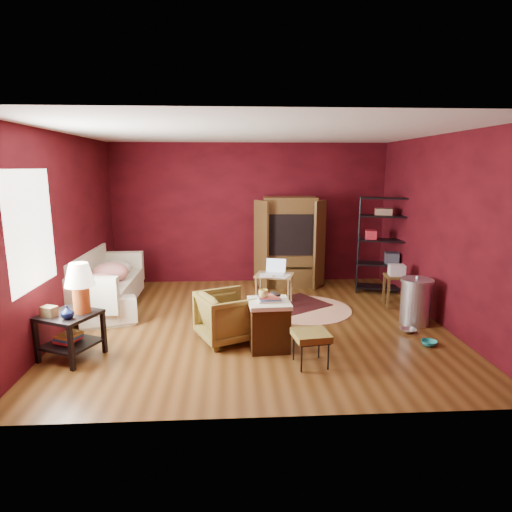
{
  "coord_description": "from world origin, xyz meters",
  "views": [
    {
      "loc": [
        -0.36,
        -6.14,
        2.32
      ],
      "look_at": [
        0.0,
        0.2,
        1.0
      ],
      "focal_mm": 30.0,
      "sensor_mm": 36.0,
      "label": 1
    }
  ],
  "objects": [
    {
      "name": "side_table",
      "position": [
        -2.28,
        -1.04,
        0.72
      ],
      "size": [
        0.8,
        0.8,
        1.19
      ],
      "rotation": [
        0.0,
        0.0,
        -0.44
      ],
      "color": "black",
      "rests_on": "ground"
    },
    {
      "name": "armchair",
      "position": [
        -0.44,
        -0.62,
        0.37
      ],
      "size": [
        0.9,
        0.93,
        0.74
      ],
      "primitive_type": "imported",
      "rotation": [
        0.0,
        0.0,
        1.99
      ],
      "color": "black",
      "rests_on": "ground"
    },
    {
      "name": "hamper",
      "position": [
        0.11,
        -0.92,
        0.33
      ],
      "size": [
        0.55,
        0.55,
        0.74
      ],
      "rotation": [
        0.0,
        0.0,
        0.05
      ],
      "color": "#44280F",
      "rests_on": "ground"
    },
    {
      "name": "pet_bowl_turquoise",
      "position": [
        2.24,
        -0.96,
        0.1
      ],
      "size": [
        0.21,
        0.1,
        0.21
      ],
      "primitive_type": "imported",
      "rotation": [
        0.0,
        0.0,
        0.19
      ],
      "color": "teal",
      "rests_on": "ground"
    },
    {
      "name": "trash_can",
      "position": [
        2.38,
        -0.15,
        0.35
      ],
      "size": [
        0.59,
        0.59,
        0.75
      ],
      "rotation": [
        0.0,
        0.0,
        0.28
      ],
      "color": "silver",
      "rests_on": "ground"
    },
    {
      "name": "sofa_cushions",
      "position": [
        -2.49,
        0.84,
        0.42
      ],
      "size": [
        0.86,
        2.08,
        0.87
      ],
      "rotation": [
        0.0,
        0.0,
        0.01
      ],
      "color": "white",
      "rests_on": "sofa"
    },
    {
      "name": "rug_oriental",
      "position": [
        0.58,
        0.76,
        0.02
      ],
      "size": [
        1.55,
        1.41,
        0.01
      ],
      "rotation": [
        0.0,
        0.0,
        0.56
      ],
      "color": "#431113",
      "rests_on": "ground"
    },
    {
      "name": "mug",
      "position": [
        0.03,
        -0.97,
        0.77
      ],
      "size": [
        0.13,
        0.11,
        0.12
      ],
      "primitive_type": "imported",
      "rotation": [
        0.0,
        0.0,
        0.12
      ],
      "color": "#DFCE6D",
      "rests_on": "hamper"
    },
    {
      "name": "small_stand",
      "position": [
        2.39,
        0.67,
        0.54
      ],
      "size": [
        0.4,
        0.4,
        0.72
      ],
      "rotation": [
        0.0,
        0.0,
        -0.11
      ],
      "color": "brown",
      "rests_on": "ground"
    },
    {
      "name": "laptop_desk",
      "position": [
        0.35,
        0.88,
        0.48
      ],
      "size": [
        0.72,
        0.62,
        0.78
      ],
      "rotation": [
        0.0,
        0.0,
        -0.28
      ],
      "color": "olive",
      "rests_on": "ground"
    },
    {
      "name": "vase",
      "position": [
        -2.3,
        -1.24,
        0.65
      ],
      "size": [
        0.17,
        0.18,
        0.15
      ],
      "primitive_type": "imported",
      "rotation": [
        0.0,
        0.0,
        0.14
      ],
      "color": "#0D1842",
      "rests_on": "side_table"
    },
    {
      "name": "wire_shelving",
      "position": [
        2.42,
        1.53,
        0.98
      ],
      "size": [
        0.95,
        0.59,
        1.79
      ],
      "rotation": [
        0.0,
        0.0,
        -0.26
      ],
      "color": "black",
      "rests_on": "ground"
    },
    {
      "name": "footstool",
      "position": [
        0.56,
        -1.43,
        0.36
      ],
      "size": [
        0.46,
        0.46,
        0.42
      ],
      "rotation": [
        0.0,
        0.0,
        0.14
      ],
      "color": "black",
      "rests_on": "ground"
    },
    {
      "name": "sofa",
      "position": [
        -2.46,
        0.89,
        0.41
      ],
      "size": [
        1.17,
        2.19,
        0.82
      ],
      "primitive_type": "imported",
      "rotation": [
        0.0,
        0.0,
        1.85
      ],
      "color": "white",
      "rests_on": "ground"
    },
    {
      "name": "room",
      "position": [
        -0.04,
        -0.01,
        1.4
      ],
      "size": [
        5.54,
        5.04,
        2.84
      ],
      "color": "brown",
      "rests_on": "ground"
    },
    {
      "name": "tv_armoire",
      "position": [
        0.76,
        2.05,
        0.92
      ],
      "size": [
        1.39,
        0.76,
        1.76
      ],
      "rotation": [
        0.0,
        0.0,
        -0.05
      ],
      "color": "brown",
      "rests_on": "ground"
    },
    {
      "name": "rug_round",
      "position": [
        0.85,
        0.58,
        0.01
      ],
      "size": [
        1.87,
        1.87,
        0.01
      ],
      "rotation": [
        0.0,
        0.0,
        0.28
      ],
      "color": "#ECE0C5",
      "rests_on": "ground"
    },
    {
      "name": "pet_bowl_steel",
      "position": [
        2.15,
        -0.49,
        0.11
      ],
      "size": [
        0.22,
        0.07,
        0.22
      ],
      "primitive_type": "imported",
      "rotation": [
        0.0,
        0.0,
        0.07
      ],
      "color": "#B4B6BB",
      "rests_on": "ground"
    }
  ]
}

